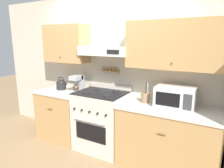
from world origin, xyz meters
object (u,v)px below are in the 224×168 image
stove_range (102,120)px  microwave (175,97)px  coffee_maker (78,83)px  utensil_crock (145,97)px  tea_kettle (61,84)px

stove_range → microwave: bearing=4.4°
coffee_maker → utensil_crock: utensil_crock is taller
tea_kettle → coffee_maker: 0.37m
coffee_maker → tea_kettle: bearing=-175.0°
coffee_maker → utensil_crock: size_ratio=0.97×
stove_range → utensil_crock: (0.72, 0.07, 0.48)m
microwave → utensil_crock: 0.43m
stove_range → utensil_crock: utensil_crock is taller
tea_kettle → microwave: bearing=0.5°
stove_range → coffee_maker: size_ratio=3.64×
tea_kettle → microwave: microwave is taller
stove_range → coffee_maker: coffee_maker is taller
coffee_maker → microwave: bearing=-0.5°
tea_kettle → utensil_crock: utensil_crock is taller
stove_range → microwave: (1.14, 0.09, 0.55)m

